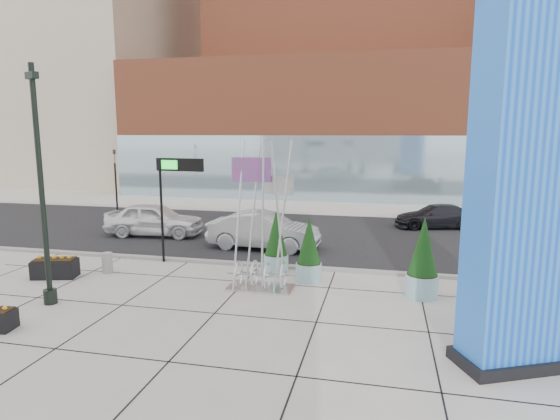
% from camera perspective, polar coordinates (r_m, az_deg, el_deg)
% --- Properties ---
extents(ground, '(160.00, 160.00, 0.00)m').
position_cam_1_polar(ground, '(15.34, -10.21, -10.63)').
color(ground, '#9E9991').
rests_on(ground, ground).
extents(street_asphalt, '(80.00, 12.00, 0.02)m').
position_cam_1_polar(street_asphalt, '(24.50, -1.14, -2.86)').
color(street_asphalt, black).
rests_on(street_asphalt, ground).
extents(curb_edge, '(80.00, 0.30, 0.12)m').
position_cam_1_polar(curb_edge, '(18.89, -5.50, -6.48)').
color(curb_edge, gray).
rests_on(curb_edge, ground).
extents(tower_podium, '(34.00, 10.00, 11.00)m').
position_cam_1_polar(tower_podium, '(40.52, 6.05, 9.77)').
color(tower_podium, '#97462B').
rests_on(tower_podium, ground).
extents(tower_glass_front, '(34.00, 0.60, 5.00)m').
position_cam_1_polar(tower_glass_front, '(35.86, 5.07, 5.04)').
color(tower_glass_front, '#8CA5B2').
rests_on(tower_glass_front, ground).
extents(building_beige_left, '(18.00, 20.00, 34.00)m').
position_cam_1_polar(building_beige_left, '(58.11, -22.25, 20.46)').
color(building_beige_left, gray).
rests_on(building_beige_left, ground).
extents(blue_pylon, '(3.22, 2.41, 9.80)m').
position_cam_1_polar(blue_pylon, '(11.41, 28.92, 5.79)').
color(blue_pylon, blue).
rests_on(blue_pylon, ground).
extents(lamp_post, '(0.49, 0.40, 7.19)m').
position_cam_1_polar(lamp_post, '(15.68, -26.91, 0.04)').
color(lamp_post, black).
rests_on(lamp_post, ground).
extents(public_art_sculpture, '(2.22, 1.13, 5.03)m').
position_cam_1_polar(public_art_sculpture, '(15.72, -2.30, -4.96)').
color(public_art_sculpture, silver).
rests_on(public_art_sculpture, ground).
extents(concrete_bollard, '(0.39, 0.39, 0.77)m').
position_cam_1_polar(concrete_bollard, '(18.86, -20.32, -6.04)').
color(concrete_bollard, gray).
rests_on(concrete_bollard, ground).
extents(overhead_street_sign, '(2.00, 0.36, 4.23)m').
position_cam_1_polar(overhead_street_sign, '(18.89, -12.46, 4.38)').
color(overhead_street_sign, black).
rests_on(overhead_street_sign, ground).
extents(round_planter_east, '(1.04, 1.04, 2.61)m').
position_cam_1_polar(round_planter_east, '(15.62, 17.03, -5.79)').
color(round_planter_east, '#90BDC1').
rests_on(round_planter_east, ground).
extents(round_planter_mid, '(0.93, 0.93, 2.31)m').
position_cam_1_polar(round_planter_mid, '(16.59, 3.55, -5.00)').
color(round_planter_mid, '#90BDC1').
rests_on(round_planter_mid, ground).
extents(round_planter_west, '(0.93, 0.93, 2.34)m').
position_cam_1_polar(round_planter_west, '(17.69, -0.49, -4.03)').
color(round_planter_west, '#90BDC1').
rests_on(round_planter_west, ground).
extents(box_planter_north, '(1.66, 1.12, 0.83)m').
position_cam_1_polar(box_planter_north, '(19.00, -25.74, -6.29)').
color(box_planter_north, black).
rests_on(box_planter_north, ground).
extents(car_white_west, '(5.08, 2.42, 1.67)m').
position_cam_1_polar(car_white_west, '(24.67, -15.05, -1.14)').
color(car_white_west, white).
rests_on(car_white_west, ground).
extents(car_silver_mid, '(5.13, 2.05, 1.66)m').
position_cam_1_polar(car_silver_mid, '(21.16, -2.00, -2.56)').
color(car_silver_mid, '#A7AAAF').
rests_on(car_silver_mid, ground).
extents(car_dark_east, '(4.73, 2.75, 1.29)m').
position_cam_1_polar(car_dark_east, '(27.18, 18.44, -0.76)').
color(car_dark_east, black).
rests_on(car_dark_east, ground).
extents(traffic_signal, '(0.15, 0.18, 4.10)m').
position_cam_1_polar(traffic_signal, '(33.47, -19.42, 3.89)').
color(traffic_signal, black).
rests_on(traffic_signal, ground).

